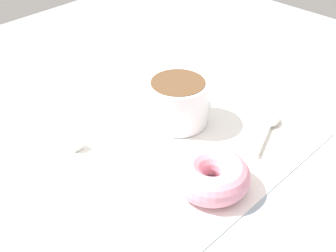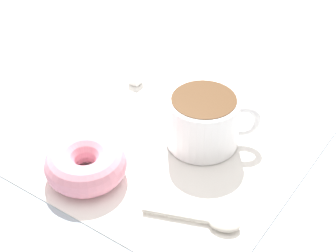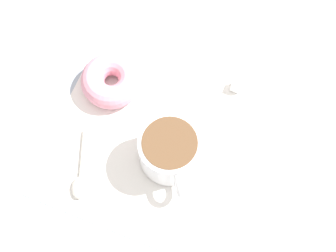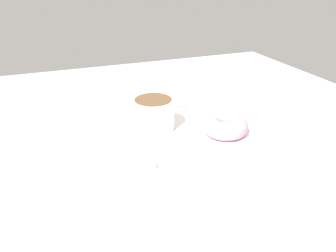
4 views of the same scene
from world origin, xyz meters
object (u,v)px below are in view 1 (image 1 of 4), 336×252
object	(u,v)px
spoon	(270,125)
sugar_cube	(75,144)
coffee_cup	(178,100)
donut	(211,176)

from	to	relation	value
spoon	sugar_cube	size ratio (longest dim) A/B	6.84
coffee_cup	sugar_cube	xyz separation A→B (cm)	(-15.76, 5.74, -2.85)
donut	spoon	distance (cm)	17.17
spoon	sugar_cube	bearing A→B (deg)	144.39
coffee_cup	donut	xyz separation A→B (cm)	(-8.36, -13.88, -1.71)
sugar_cube	donut	bearing A→B (deg)	-69.34
spoon	sugar_cube	xyz separation A→B (cm)	(-24.36, 17.44, 0.41)
spoon	sugar_cube	world-z (taller)	sugar_cube
donut	spoon	world-z (taller)	donut
spoon	donut	bearing A→B (deg)	-172.67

